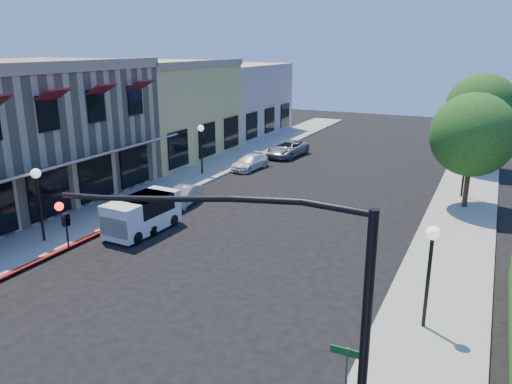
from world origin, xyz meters
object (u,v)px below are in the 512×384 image
at_px(lamppost_right_near, 431,251).
at_px(white_van, 142,212).
at_px(lamppost_left_near, 37,187).
at_px(lamppost_left_far, 201,137).
at_px(parked_car_b, 183,196).
at_px(parked_car_d, 287,149).
at_px(lamppost_right_far, 466,154).
at_px(street_tree_b, 481,108).
at_px(street_name_sign, 346,380).
at_px(parked_car_a, 155,217).
at_px(street_tree_a, 473,135).
at_px(parked_car_c, 250,162).
at_px(signal_mast_arm, 267,281).

height_order(lamppost_right_near, white_van, lamppost_right_near).
relative_size(lamppost_left_near, lamppost_left_far, 1.00).
relative_size(lamppost_left_far, parked_car_b, 1.10).
height_order(lamppost_left_near, parked_car_d, lamppost_left_near).
bearing_deg(lamppost_right_near, lamppost_right_far, 90.00).
height_order(street_tree_b, street_name_sign, street_tree_b).
height_order(white_van, parked_car_a, white_van).
xyz_separation_m(street_tree_a, parked_car_a, (-13.91, -10.00, -3.65)).
xyz_separation_m(lamppost_right_far, parked_car_a, (-13.61, -12.00, -2.19)).
bearing_deg(lamppost_right_near, parked_car_c, 130.85).
xyz_separation_m(street_tree_a, signal_mast_arm, (-2.94, -20.50, -0.11)).
xyz_separation_m(signal_mast_arm, lamppost_left_near, (-14.36, 6.50, -1.35)).
xyz_separation_m(street_name_sign, lamppost_right_far, (1.00, 21.80, 1.04)).
bearing_deg(parked_car_d, parked_car_a, -83.63).
relative_size(street_tree_a, parked_car_b, 1.99).
xyz_separation_m(street_tree_a, street_name_sign, (-1.30, -19.80, -2.50)).
bearing_deg(parked_car_b, lamppost_left_near, -116.95).
height_order(street_tree_a, parked_car_c, street_tree_a).
bearing_deg(parked_car_d, lamppost_right_near, -52.70).
bearing_deg(white_van, parked_car_c, 94.01).
bearing_deg(parked_car_a, signal_mast_arm, -51.39).
distance_m(lamppost_left_near, parked_car_a, 5.68).
distance_m(street_tree_b, white_van, 25.41).
xyz_separation_m(white_van, parked_car_a, (0.12, 0.89, -0.48)).
xyz_separation_m(street_name_sign, lamppost_left_near, (-16.00, 5.80, 1.04)).
bearing_deg(lamppost_left_near, lamppost_left_far, 90.00).
height_order(lamppost_left_far, parked_car_b, lamppost_left_far).
distance_m(lamppost_left_far, white_van, 11.50).
height_order(lamppost_right_far, white_van, lamppost_right_far).
height_order(street_tree_a, parked_car_d, street_tree_a).
xyz_separation_m(white_van, parked_car_b, (-0.59, 4.48, -0.49)).
distance_m(lamppost_right_near, white_van, 14.18).
xyz_separation_m(parked_car_b, parked_car_d, (0.39, 14.78, 0.11)).
height_order(signal_mast_arm, lamppost_left_near, signal_mast_arm).
height_order(street_name_sign, lamppost_right_far, lamppost_right_far).
bearing_deg(signal_mast_arm, lamppost_right_near, 67.88).
xyz_separation_m(street_tree_a, lamppost_right_far, (-0.30, 2.00, -1.46)).
bearing_deg(street_tree_b, parked_car_a, -124.82).
height_order(parked_car_b, parked_car_d, parked_car_d).
relative_size(street_tree_b, white_van, 1.72).
xyz_separation_m(street_tree_a, parked_car_b, (-14.61, -6.41, -3.66)).
height_order(lamppost_right_far, parked_car_d, lamppost_right_far).
height_order(street_name_sign, parked_car_a, street_name_sign).
height_order(lamppost_left_far, parked_car_a, lamppost_left_far).
height_order(signal_mast_arm, street_name_sign, signal_mast_arm).
height_order(white_van, parked_car_d, white_van).
xyz_separation_m(lamppost_right_far, parked_car_b, (-14.31, -8.41, -2.20)).
relative_size(parked_car_b, parked_car_d, 0.70).
bearing_deg(parked_car_c, lamppost_left_near, -91.28).
relative_size(street_name_sign, white_van, 0.61).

